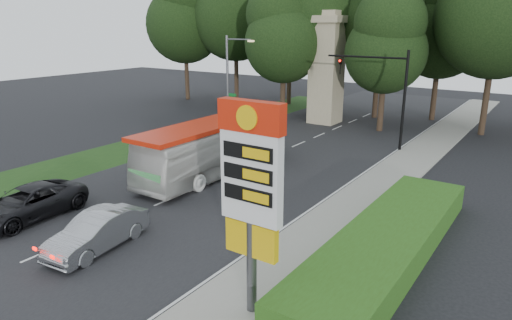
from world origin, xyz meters
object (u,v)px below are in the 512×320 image
Objects in this scene: gas_station_pylon at (251,182)px; monument at (327,67)px; sedan_silver at (97,232)px; streetlight_signs at (230,80)px; suv_charcoal at (28,203)px; traffic_signal_mast at (387,85)px; transit_bus at (215,148)px.

gas_station_pylon is 30.17m from monument.
gas_station_pylon is 0.68× the size of monument.
monument is 28.54m from sedan_silver.
streetlight_signs is (-16.19, 20.01, -0.01)m from gas_station_pylon.
gas_station_pylon reaches higher than suv_charcoal.
suv_charcoal is at bearing -80.97° from streetlight_signs.
traffic_signal_mast is 0.72× the size of monument.
gas_station_pylon is at bearing -68.20° from monument.
sedan_silver is at bearing 179.91° from gas_station_pylon.
transit_bus is 10.81m from suv_charcoal.
transit_bus is at bearing 69.67° from suv_charcoal.
gas_station_pylon is 0.86× the size of streetlight_signs.
gas_station_pylon is at bearing -51.04° from streetlight_signs.
traffic_signal_mast reaches higher than transit_bus.
suv_charcoal is (-9.51, -21.88, -3.91)m from traffic_signal_mast.
suv_charcoal is (3.16, -19.89, -3.68)m from streetlight_signs.
transit_bus is at bearing -119.40° from traffic_signal_mast.
traffic_signal_mast is 22.73m from sedan_silver.
streetlight_signs reaches higher than gas_station_pylon.
monument is 28.27m from suv_charcoal.
suv_charcoal is at bearing 171.90° from sedan_silver.
streetlight_signs reaches higher than sedan_silver.
traffic_signal_mast is (-3.52, 22.00, 0.22)m from gas_station_pylon.
monument reaches higher than sedan_silver.
gas_station_pylon reaches higher than transit_bus.
monument is at bearing 92.70° from transit_bus.
suv_charcoal is (-13.03, 0.13, -3.69)m from gas_station_pylon.
traffic_signal_mast is at bearing 62.41° from suv_charcoal.
transit_bus is at bearing 133.73° from gas_station_pylon.
gas_station_pylon is at bearing -47.43° from transit_bus.
suv_charcoal reaches higher than sedan_silver.
monument is 2.18× the size of sedan_silver.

